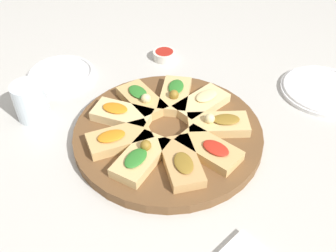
{
  "coord_description": "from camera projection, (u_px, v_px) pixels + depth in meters",
  "views": [
    {
      "loc": [
        0.46,
        -0.46,
        0.63
      ],
      "look_at": [
        0.0,
        0.0,
        0.04
      ],
      "focal_mm": 42.0,
      "sensor_mm": 36.0,
      "label": 1
    }
  ],
  "objects": [
    {
      "name": "focaccia_slice_5",
      "position": [
        122.0,
        114.0,
        0.91
      ],
      "size": [
        0.15,
        0.12,
        0.03
      ],
      "color": "#E5C689",
      "rests_on": "serving_board"
    },
    {
      "name": "focaccia_slice_0",
      "position": [
        209.0,
        149.0,
        0.83
      ],
      "size": [
        0.14,
        0.08,
        0.03
      ],
      "color": "tan",
      "rests_on": "serving_board"
    },
    {
      "name": "focaccia_slice_3",
      "position": [
        175.0,
        95.0,
        0.96
      ],
      "size": [
        0.13,
        0.15,
        0.04
      ],
      "color": "#DBB775",
      "rests_on": "serving_board"
    },
    {
      "name": "focaccia_slice_4",
      "position": [
        142.0,
        100.0,
        0.95
      ],
      "size": [
        0.15,
        0.09,
        0.04
      ],
      "color": "tan",
      "rests_on": "serving_board"
    },
    {
      "name": "plate_right",
      "position": [
        323.0,
        90.0,
        1.03
      ],
      "size": [
        0.22,
        0.22,
        0.02
      ],
      "color": "white",
      "rests_on": "ground_plane"
    },
    {
      "name": "dipping_bowl",
      "position": [
        164.0,
        55.0,
        1.15
      ],
      "size": [
        0.07,
        0.07,
        0.02
      ],
      "color": "silver",
      "rests_on": "ground_plane"
    },
    {
      "name": "focaccia_slice_6",
      "position": [
        119.0,
        139.0,
        0.85
      ],
      "size": [
        0.12,
        0.15,
        0.03
      ],
      "color": "tan",
      "rests_on": "serving_board"
    },
    {
      "name": "focaccia_slice_1",
      "position": [
        218.0,
        124.0,
        0.88
      ],
      "size": [
        0.14,
        0.15,
        0.04
      ],
      "color": "#DBB775",
      "rests_on": "serving_board"
    },
    {
      "name": "focaccia_slice_7",
      "position": [
        141.0,
        157.0,
        0.81
      ],
      "size": [
        0.1,
        0.15,
        0.04
      ],
      "color": "#DBB775",
      "rests_on": "serving_board"
    },
    {
      "name": "ground_plane",
      "position": [
        168.0,
        138.0,
        0.91
      ],
      "size": [
        3.0,
        3.0,
        0.0
      ],
      "primitive_type": "plane",
      "color": "beige"
    },
    {
      "name": "focaccia_slice_2",
      "position": [
        203.0,
        104.0,
        0.94
      ],
      "size": [
        0.07,
        0.14,
        0.03
      ],
      "color": "#E5C689",
      "rests_on": "serving_board"
    },
    {
      "name": "plate_left",
      "position": [
        61.0,
        74.0,
        1.09
      ],
      "size": [
        0.18,
        0.18,
        0.02
      ],
      "color": "white",
      "rests_on": "ground_plane"
    },
    {
      "name": "water_glass",
      "position": [
        31.0,
        101.0,
        0.93
      ],
      "size": [
        0.08,
        0.08,
        0.09
      ],
      "primitive_type": "cylinder",
      "color": "silver",
      "rests_on": "ground_plane"
    },
    {
      "name": "serving_board",
      "position": [
        168.0,
        134.0,
        0.9
      ],
      "size": [
        0.43,
        0.43,
        0.02
      ],
      "primitive_type": "cylinder",
      "color": "brown",
      "rests_on": "ground_plane"
    },
    {
      "name": "focaccia_slice_8",
      "position": [
        181.0,
        162.0,
        0.8
      ],
      "size": [
        0.15,
        0.13,
        0.03
      ],
      "color": "tan",
      "rests_on": "serving_board"
    }
  ]
}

